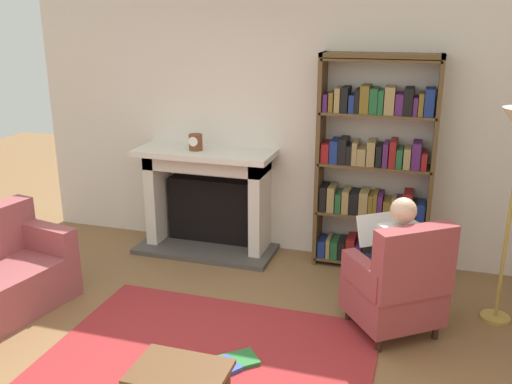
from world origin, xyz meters
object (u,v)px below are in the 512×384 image
at_px(fireplace, 209,196).
at_px(bookshelf, 374,167).
at_px(seated_reader, 392,257).
at_px(armchair_reading, 398,285).
at_px(side_table, 180,382).
at_px(mantel_clock, 196,142).

relative_size(fireplace, bookshelf, 0.70).
bearing_deg(seated_reader, armchair_reading, 90.00).
distance_m(fireplace, seated_reader, 2.29).
distance_m(seated_reader, side_table, 2.01).
distance_m(bookshelf, side_table, 3.00).
distance_m(fireplace, armchair_reading, 2.40).
bearing_deg(armchair_reading, seated_reader, -90.00).
height_order(fireplace, bookshelf, bookshelf).
bearing_deg(bookshelf, armchair_reading, -73.77).
xyz_separation_m(mantel_clock, seated_reader, (2.09, -1.00, -0.57)).
height_order(fireplace, mantel_clock, mantel_clock).
xyz_separation_m(mantel_clock, side_table, (1.02, -2.69, -0.78)).
xyz_separation_m(bookshelf, seated_reader, (0.29, -1.14, -0.42)).
bearing_deg(side_table, bookshelf, 74.63).
height_order(fireplace, seated_reader, seated_reader).
xyz_separation_m(armchair_reading, seated_reader, (-0.07, 0.09, 0.20)).
bearing_deg(armchair_reading, mantel_clock, -63.77).
height_order(mantel_clock, bookshelf, bookshelf).
bearing_deg(fireplace, seated_reader, -28.83).
bearing_deg(fireplace, mantel_clock, -130.15).
xyz_separation_m(fireplace, bookshelf, (1.71, 0.03, 0.45)).
relative_size(bookshelf, side_table, 3.77).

